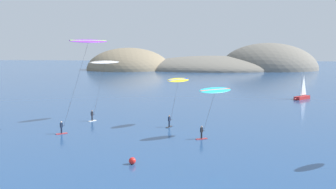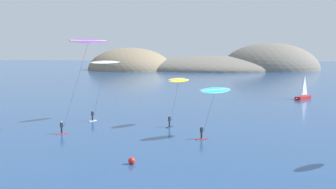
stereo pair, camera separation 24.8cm
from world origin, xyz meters
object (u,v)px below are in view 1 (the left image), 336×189
(kitesurfer_white, at_px, (104,66))
(kitesurfer_yellow, at_px, (178,84))
(sailboat_near, at_px, (301,96))
(marker_buoy, at_px, (132,161))
(kitesurfer_cyan, at_px, (214,94))
(kitesurfer_purple, at_px, (86,48))

(kitesurfer_white, relative_size, kitesurfer_yellow, 1.34)
(sailboat_near, height_order, kitesurfer_yellow, kitesurfer_yellow)
(marker_buoy, bearing_deg, sailboat_near, 63.60)
(sailboat_near, distance_m, kitesurfer_white, 47.44)
(kitesurfer_white, bearing_deg, sailboat_near, 39.01)
(sailboat_near, distance_m, marker_buoy, 60.60)
(kitesurfer_white, xyz_separation_m, kitesurfer_yellow, (12.04, -3.88, -2.31))
(kitesurfer_cyan, relative_size, kitesurfer_yellow, 0.92)
(sailboat_near, height_order, marker_buoy, sailboat_near)
(sailboat_near, relative_size, kitesurfer_white, 0.61)
(kitesurfer_white, bearing_deg, marker_buoy, -69.23)
(kitesurfer_white, distance_m, marker_buoy, 27.76)
(sailboat_near, height_order, kitesurfer_purple, kitesurfer_purple)
(marker_buoy, bearing_deg, kitesurfer_cyan, 59.37)
(sailboat_near, bearing_deg, kitesurfer_cyan, -114.93)
(marker_buoy, bearing_deg, kitesurfer_white, 110.77)
(kitesurfer_purple, distance_m, marker_buoy, 21.68)
(kitesurfer_purple, bearing_deg, marker_buoy, -59.61)
(sailboat_near, height_order, kitesurfer_cyan, kitesurfer_cyan)
(kitesurfer_cyan, distance_m, kitesurfer_purple, 18.53)
(kitesurfer_yellow, bearing_deg, kitesurfer_white, 162.16)
(sailboat_near, bearing_deg, marker_buoy, -116.40)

